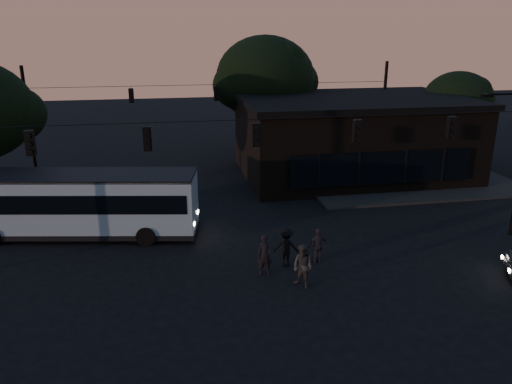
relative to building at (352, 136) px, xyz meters
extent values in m
plane|color=black|center=(-9.00, -15.97, -2.71)|extent=(120.00, 120.00, 0.00)
cube|color=black|center=(3.00, -1.97, -2.63)|extent=(14.00, 10.00, 0.15)
cube|color=black|center=(0.00, 0.03, -0.21)|extent=(15.00, 10.00, 5.00)
cube|color=black|center=(0.00, 0.03, 2.49)|extent=(15.40, 10.40, 0.40)
cube|color=black|center=(0.00, -5.09, -0.91)|extent=(11.50, 0.18, 2.00)
cylinder|color=black|center=(-5.00, 6.03, -0.71)|extent=(0.44, 0.44, 4.00)
ellipsoid|color=black|center=(-5.00, 6.03, 3.49)|extent=(7.60, 7.60, 6.46)
cylinder|color=black|center=(9.00, 2.03, -1.21)|extent=(0.44, 0.44, 3.00)
ellipsoid|color=black|center=(9.00, 2.03, 1.94)|extent=(5.20, 5.20, 4.42)
cylinder|color=black|center=(-9.00, -11.97, 3.49)|extent=(26.00, 0.03, 0.03)
cube|color=black|center=(-18.00, -11.97, 2.84)|extent=(0.34, 0.30, 1.00)
cube|color=black|center=(-13.50, -11.97, 2.84)|extent=(0.34, 0.30, 1.00)
cube|color=black|center=(-9.00, -11.97, 2.84)|extent=(0.34, 0.30, 1.00)
cube|color=black|center=(-4.50, -11.97, 2.84)|extent=(0.34, 0.30, 1.00)
cube|color=black|center=(0.00, -11.97, 2.84)|extent=(0.34, 0.30, 1.00)
cylinder|color=black|center=(-22.00, 4.03, 1.04)|extent=(0.24, 0.24, 7.50)
cylinder|color=black|center=(4.00, 4.03, 1.04)|extent=(0.24, 0.24, 7.50)
cylinder|color=black|center=(-9.00, 4.03, 3.29)|extent=(26.00, 0.03, 0.03)
cube|color=black|center=(-15.00, 4.03, 2.64)|extent=(0.34, 0.30, 1.00)
cube|color=black|center=(-9.00, 4.03, 2.64)|extent=(0.34, 0.30, 1.00)
cube|color=black|center=(-3.00, 4.03, 2.64)|extent=(0.34, 0.30, 1.00)
cube|color=#8EA7B5|center=(-17.04, -8.22, -0.93)|extent=(11.48, 4.47, 2.65)
cube|color=black|center=(-17.04, -8.22, -0.67)|extent=(11.04, 4.43, 0.92)
cube|color=black|center=(-17.04, -8.22, 0.40)|extent=(11.48, 4.47, 0.15)
cube|color=black|center=(-17.04, -8.22, -2.35)|extent=(11.59, 4.55, 0.25)
cylinder|color=black|center=(-20.68, -6.28, -2.25)|extent=(0.95, 0.41, 0.92)
cylinder|color=black|center=(-13.95, -10.07, -2.25)|extent=(0.95, 0.41, 0.92)
cylinder|color=black|center=(-13.51, -7.56, -2.25)|extent=(0.95, 0.41, 0.92)
imported|color=black|center=(-8.99, -13.98, -1.82)|extent=(0.69, 0.49, 1.77)
imported|color=#34302F|center=(-7.73, -15.27, -1.81)|extent=(1.06, 1.10, 1.79)
imported|color=#272229|center=(-6.47, -13.24, -1.92)|extent=(0.97, 0.49, 1.58)
imported|color=black|center=(-7.93, -13.32, -1.83)|extent=(1.29, 0.98, 1.77)
camera|label=1|loc=(-12.73, -32.40, 7.08)|focal=35.00mm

